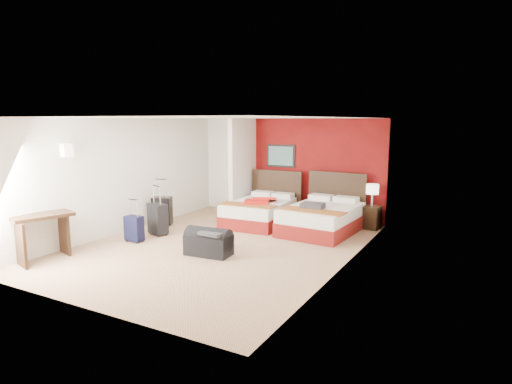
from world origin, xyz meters
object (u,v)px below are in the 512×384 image
Objects in this scene: suitcase_black at (162,212)px; desk at (44,237)px; bed_right at (322,219)px; suitcase_navy at (134,230)px; nightstand at (371,217)px; table_lamp at (372,195)px; bed_left at (259,213)px; red_suitcase_open at (261,201)px; duffel_bag at (209,244)px; suitcase_charcoal at (158,220)px.

desk is (-0.13, -2.98, 0.09)m from suitcase_black.
suitcase_navy is at bearing -137.10° from bed_right.
table_lamp is at bearing 0.00° from nightstand.
nightstand is 6.78m from desk.
bed_right is at bearing -4.28° from bed_left.
bed_right is 3.00× the size of suitcase_black.
table_lamp is (2.46, 0.85, 0.50)m from bed_left.
red_suitcase_open reaches higher than suitcase_navy.
bed_left is 3.63× the size of suitcase_navy.
nightstand is at bearing 48.38° from bed_right.
suitcase_navy is at bearing -123.77° from bed_left.
table_lamp is 0.60× the size of duffel_bag.
table_lamp reaches higher than duffel_bag.
bed_left is 4.69m from desk.
bed_right is (1.58, -0.03, 0.02)m from bed_left.
nightstand is 4.79m from suitcase_charcoal.
red_suitcase_open reaches higher than nightstand.
red_suitcase_open is at bearing 66.99° from suitcase_charcoal.
desk is (-3.64, -4.18, 0.12)m from bed_right.
table_lamp reaches higher than bed_right.
nightstand is at bearing 15.68° from bed_left.
table_lamp reaches higher than suitcase_navy.
nightstand is at bearing 39.89° from suitcase_navy.
suitcase_black is at bearing -154.65° from table_lamp.
table_lamp is at bearing 53.05° from duffel_bag.
suitcase_black is at bearing -148.90° from nightstand.
suitcase_charcoal is at bearing 93.02° from desk.
desk is at bearing -119.33° from bed_left.
red_suitcase_open is 1.51× the size of suitcase_navy.
suitcase_charcoal is 2.38m from desk.
red_suitcase_open is 2.33m from suitcase_black.
nightstand is (2.36, 0.95, -0.33)m from red_suitcase_open.
bed_left is at bearing 58.72° from suitcase_navy.
desk is at bearing -139.82° from red_suitcase_open.
bed_right is 4.00m from suitcase_navy.
suitcase_charcoal is at bearing -78.01° from suitcase_black.
table_lamp reaches higher than bed_left.
suitcase_charcoal is at bearing -153.06° from red_suitcase_open.
bed_right is at bearing -135.10° from table_lamp.
suitcase_black reaches higher than bed_left.
desk reaches higher than suitcase_black.
desk is at bearing -125.99° from nightstand.
suitcase_charcoal is (-3.92, -2.75, 0.06)m from nightstand.
duffel_bag is (0.23, -2.47, -0.38)m from red_suitcase_open.
suitcase_black is (-4.38, -2.07, -0.45)m from table_lamp.
bed_right is at bearing 38.60° from suitcase_navy.
suitcase_navy is at bearing -139.29° from table_lamp.
suitcase_charcoal is at bearing 154.48° from duffel_bag.
red_suitcase_open is at bearing 56.06° from suitcase_navy.
red_suitcase_open is 1.44× the size of nightstand.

